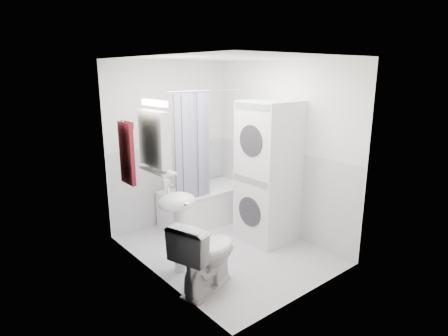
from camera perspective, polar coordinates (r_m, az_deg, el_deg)
floor at (r=4.99m, az=0.25°, el=-12.29°), size 2.60×2.60×0.00m
room_walls at (r=4.52m, az=0.27°, el=4.79°), size 2.60×2.60×2.60m
wainscot at (r=4.96m, az=-1.91°, el=-4.91°), size 1.98×2.58×2.58m
door at (r=3.66m, az=-5.73°, el=-5.53°), size 0.05×2.00×2.00m
bathtub at (r=5.75m, az=-2.67°, el=-5.35°), size 1.40×0.67×0.54m
tub_spout at (r=5.96m, az=-3.09°, el=0.99°), size 0.04×0.12×0.04m
curtain_rod at (r=5.20m, az=-1.05°, el=11.77°), size 1.58×0.02×0.02m
shower_curtain at (r=5.05m, az=-4.73°, el=3.04°), size 0.55×0.02×1.45m
sink at (r=4.25m, az=-7.05°, el=-6.97°), size 0.44×0.37×1.04m
medicine_cabinet at (r=4.08m, az=-10.50°, el=4.61°), size 0.13×0.50×0.71m
shelf at (r=4.17m, az=-10.09°, el=-0.32°), size 0.18×0.54×0.02m
shower_caddy at (r=5.92m, az=-2.68°, el=3.81°), size 0.22×0.06×0.02m
towel at (r=4.69m, az=-14.60°, el=2.38°), size 0.07×0.32×0.78m
washer_dryer at (r=5.03m, az=6.81°, el=-0.62°), size 0.68×0.67×1.89m
toilet at (r=4.03m, az=-2.76°, el=-12.96°), size 0.90×0.67×0.78m
soap_pump at (r=4.44m, az=-8.89°, el=-2.68°), size 0.08×0.17×0.08m
shelf_bottle at (r=4.03m, az=-9.07°, el=-0.09°), size 0.07×0.18×0.07m
shelf_cup at (r=4.25m, az=-10.93°, el=0.82°), size 0.10×0.09×0.10m
shampoo_a at (r=5.75m, az=-4.96°, el=4.21°), size 0.13×0.17×0.13m
shampoo_b at (r=5.82m, az=-3.98°, el=4.10°), size 0.08×0.21×0.08m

